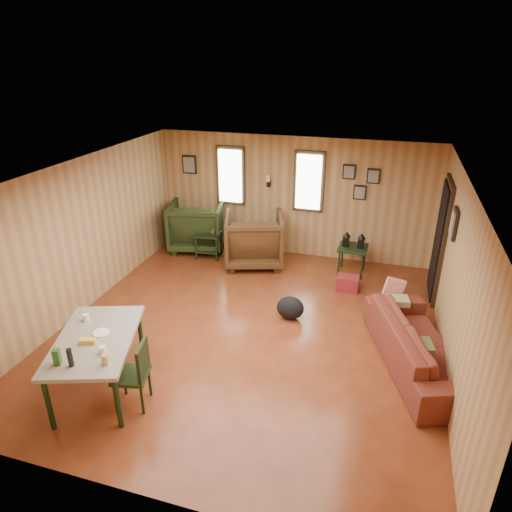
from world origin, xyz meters
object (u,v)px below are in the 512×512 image
(recliner_green, at_px, (197,223))
(side_table, at_px, (353,246))
(recliner_brown, at_px, (254,237))
(sofa, at_px, (421,338))
(dining_table, at_px, (95,344))
(end_table, at_px, (209,241))

(recliner_green, bearing_deg, side_table, 161.41)
(recliner_brown, xyz_separation_m, recliner_green, (-1.36, 0.41, 0.00))
(sofa, distance_m, recliner_green, 5.25)
(recliner_green, bearing_deg, recliner_brown, 150.00)
(recliner_green, xyz_separation_m, dining_table, (0.63, -4.49, 0.13))
(sofa, bearing_deg, dining_table, 93.67)
(side_table, bearing_deg, end_table, -178.54)
(sofa, xyz_separation_m, end_table, (-4.01, 2.48, -0.08))
(end_table, distance_m, dining_table, 4.14)
(recliner_green, height_order, side_table, recliner_green)
(recliner_brown, relative_size, side_table, 1.35)
(recliner_green, xyz_separation_m, end_table, (0.40, -0.37, -0.20))
(sofa, height_order, recliner_green, recliner_green)
(dining_table, bearing_deg, recliner_green, 79.39)
(recliner_brown, height_order, recliner_green, recliner_green)
(sofa, xyz_separation_m, recliner_green, (-4.40, 2.86, 0.13))
(recliner_brown, height_order, end_table, recliner_brown)
(recliner_brown, relative_size, dining_table, 0.67)
(side_table, xyz_separation_m, dining_table, (-2.63, -4.19, 0.12))
(recliner_brown, distance_m, side_table, 1.90)
(sofa, xyz_separation_m, recliner_brown, (-3.04, 2.45, 0.13))
(recliner_brown, xyz_separation_m, end_table, (-0.97, 0.03, -0.20))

